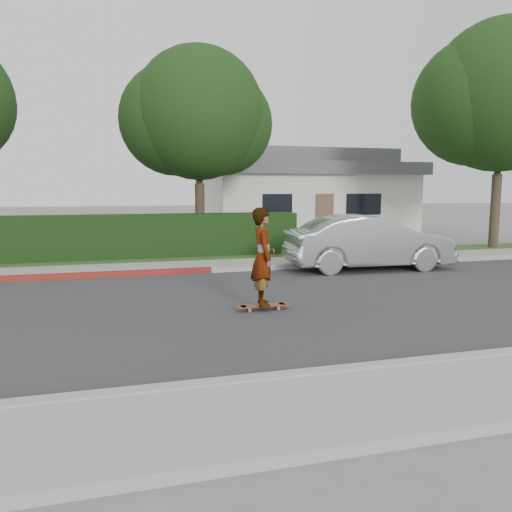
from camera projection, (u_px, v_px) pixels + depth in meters
name	position (u px, v px, depth m)	size (l,w,h in m)	color
ground	(198.00, 309.00, 9.79)	(120.00, 120.00, 0.00)	slate
road	(198.00, 308.00, 9.79)	(60.00, 8.00, 0.01)	#2D2D30
curb_near	(253.00, 383.00, 5.87)	(60.00, 0.20, 0.15)	#9E9E99
sidewalk_near	(276.00, 417.00, 5.01)	(60.00, 1.60, 0.12)	gray
curb_far	(175.00, 272.00, 13.70)	(60.00, 0.20, 0.15)	#9E9E99
sidewalk_far	(172.00, 267.00, 14.56)	(60.00, 1.60, 0.12)	gray
planting_strip	(166.00, 260.00, 16.09)	(60.00, 1.60, 0.10)	#2D4C1E
hedge	(68.00, 239.00, 15.77)	(15.00, 1.00, 1.50)	black
tree_center	(197.00, 118.00, 18.30)	(5.66, 4.84, 7.44)	#33261C
tree_right	(498.00, 100.00, 18.73)	(6.32, 5.60, 8.56)	#33261C
house	(299.00, 193.00, 26.90)	(10.60, 8.60, 4.30)	beige
skateboard	(263.00, 306.00, 9.63)	(1.09, 0.23, 0.10)	#CF6339
skateboarder	(263.00, 257.00, 9.50)	(0.68, 0.45, 1.88)	white
car_silver	(369.00, 242.00, 14.42)	(1.68, 4.80, 1.58)	#ABADB2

